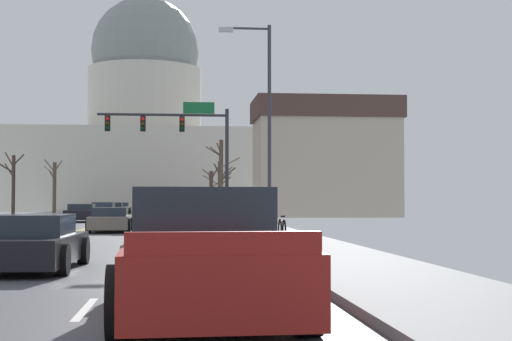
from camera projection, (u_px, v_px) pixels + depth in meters
ground at (53, 238)px, 28.76m from camera, size 20.00×180.00×0.20m
signal_gantry at (182, 135)px, 46.13m from camera, size 7.91×0.41×7.27m
street_lamp_right at (263, 111)px, 29.48m from camera, size 2.04×0.24×8.13m
capitol_building at (145, 129)px, 102.58m from camera, size 33.60×19.33×31.18m
sedan_near_00 at (186, 216)px, 42.21m from camera, size 2.00×4.42×1.22m
sedan_near_01 at (111, 220)px, 35.07m from camera, size 2.01×4.53×1.13m
sedan_near_02 at (197, 223)px, 29.08m from camera, size 2.16×4.70×1.28m
sedan_near_03 at (200, 229)px, 23.54m from camera, size 2.20×4.74×1.19m
sedan_near_04 at (33, 244)px, 16.05m from camera, size 2.00×4.45×1.17m
pickup_truck_near_05 at (204, 257)px, 9.95m from camera, size 2.42×5.64×1.64m
sedan_oncoming_00 at (81, 213)px, 51.25m from camera, size 2.12×4.54×1.20m
sedan_oncoming_01 at (103, 210)px, 63.61m from camera, size 2.21×4.61×1.27m
sedan_oncoming_02 at (114, 209)px, 74.71m from camera, size 2.03×4.54×1.21m
sedan_oncoming_03 at (121, 208)px, 83.10m from camera, size 2.07×4.66×1.18m
flank_building_01 at (325, 157)px, 66.22m from camera, size 12.43×7.48×10.19m
bare_tree_00 at (211, 190)px, 81.75m from camera, size 2.19×1.59×4.97m
bare_tree_01 at (54, 186)px, 76.80m from camera, size 1.90×1.14×5.39m
bare_tree_02 at (221, 175)px, 62.72m from camera, size 2.89×1.80×6.27m
bare_tree_04 at (220, 190)px, 70.34m from camera, size 2.26×2.39×4.88m
bare_tree_06 at (221, 189)px, 58.22m from camera, size 1.67×1.39×4.03m
bare_tree_07 at (13, 182)px, 60.02m from camera, size 2.03×2.03×5.13m
pedestrian_00 at (263, 209)px, 35.17m from camera, size 0.35×0.34×1.63m
bicycle_parked at (282, 229)px, 25.60m from camera, size 0.12×1.77×0.85m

